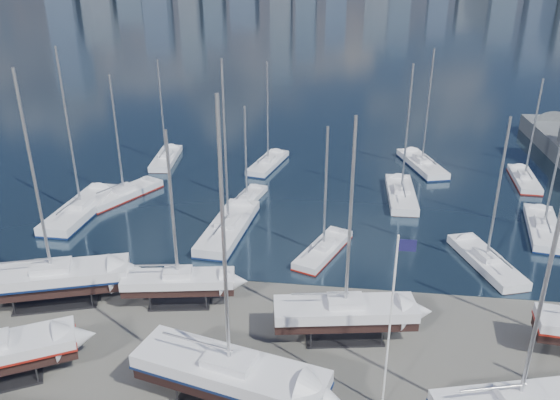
# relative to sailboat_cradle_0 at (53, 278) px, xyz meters

# --- Properties ---
(ground) EXTENTS (1400.00, 1400.00, 0.00)m
(ground) POSITION_rel_sailboat_cradle_0_xyz_m (19.86, -5.05, -2.18)
(ground) COLOR #605E59
(ground) RESTS_ON ground
(water) EXTENTS (1400.00, 600.00, 0.40)m
(water) POSITION_rel_sailboat_cradle_0_xyz_m (19.86, 304.95, -2.33)
(water) COLOR #1A2E3D
(water) RESTS_ON ground
(sailboat_cradle_0) EXTENTS (11.78, 6.57, 18.17)m
(sailboat_cradle_0) POSITION_rel_sailboat_cradle_0_xyz_m (0.00, 0.00, 0.00)
(sailboat_cradle_0) COLOR #2D2D33
(sailboat_cradle_0) RESTS_ON ground
(sailboat_cradle_2) EXTENTS (8.77, 3.75, 14.03)m
(sailboat_cradle_2) POSITION_rel_sailboat_cradle_0_xyz_m (9.58, 1.07, -0.21)
(sailboat_cradle_2) COLOR #2D2D33
(sailboat_cradle_2) RESTS_ON ground
(sailboat_cradle_3) EXTENTS (12.24, 6.14, 18.82)m
(sailboat_cradle_3) POSITION_rel_sailboat_cradle_0_xyz_m (15.73, -8.85, 0.03)
(sailboat_cradle_3) COLOR #2D2D33
(sailboat_cradle_3) RESTS_ON ground
(sailboat_cradle_4) EXTENTS (10.19, 4.38, 16.10)m
(sailboat_cradle_4) POSITION_rel_sailboat_cradle_0_xyz_m (22.34, -1.54, -0.10)
(sailboat_cradle_4) COLOR #2D2D33
(sailboat_cradle_4) RESTS_ON ground
(sailboat_moored_0) EXTENTS (3.74, 12.24, 18.16)m
(sailboat_moored_0) POSITION_rel_sailboat_cradle_0_xyz_m (-5.68, 15.92, -1.87)
(sailboat_moored_0) COLOR black
(sailboat_moored_0) RESTS_ON water
(sailboat_moored_1) EXTENTS (6.83, 9.91, 14.54)m
(sailboat_moored_1) POSITION_rel_sailboat_cradle_0_xyz_m (-2.88, 20.70, -1.88)
(sailboat_moored_1) COLOR black
(sailboat_moored_1) RESTS_ON water
(sailboat_moored_2) EXTENTS (3.58, 9.58, 14.13)m
(sailboat_moored_2) POSITION_rel_sailboat_cradle_0_xyz_m (-2.06, 33.26, -1.86)
(sailboat_moored_2) COLOR black
(sailboat_moored_2) RESTS_ON water
(sailboat_moored_3) EXTENTS (4.36, 12.08, 17.69)m
(sailboat_moored_3) POSITION_rel_sailboat_cradle_0_xyz_m (10.75, 13.55, -1.87)
(sailboat_moored_3) COLOR black
(sailboat_moored_3) RESTS_ON water
(sailboat_moored_4) EXTENTS (3.61, 7.83, 11.41)m
(sailboat_moored_4) POSITION_rel_sailboat_cradle_0_xyz_m (11.20, 21.13, -1.85)
(sailboat_moored_4) COLOR black
(sailboat_moored_4) RESTS_ON water
(sailboat_moored_5) EXTENTS (4.59, 9.81, 14.15)m
(sailboat_moored_5) POSITION_rel_sailboat_cradle_0_xyz_m (11.80, 33.08, -1.88)
(sailboat_moored_5) COLOR black
(sailboat_moored_5) RESTS_ON water
(sailboat_moored_6) EXTENTS (5.29, 8.67, 12.56)m
(sailboat_moored_6) POSITION_rel_sailboat_cradle_0_xyz_m (20.25, 10.48, -1.87)
(sailboat_moored_6) COLOR black
(sailboat_moored_6) RESTS_ON water
(sailboat_moored_7) EXTENTS (3.03, 10.44, 15.72)m
(sailboat_moored_7) POSITION_rel_sailboat_cradle_0_xyz_m (28.27, 24.47, -1.86)
(sailboat_moored_7) COLOR black
(sailboat_moored_7) RESTS_ON water
(sailboat_moored_8) EXTENTS (5.90, 11.02, 15.86)m
(sailboat_moored_8) POSITION_rel_sailboat_cradle_0_xyz_m (31.73, 35.17, -1.88)
(sailboat_moored_8) COLOR black
(sailboat_moored_8) RESTS_ON water
(sailboat_moored_9) EXTENTS (5.49, 9.64, 14.04)m
(sailboat_moored_9) POSITION_rel_sailboat_cradle_0_xyz_m (34.51, 10.08, -1.86)
(sailboat_moored_9) COLOR black
(sailboat_moored_9) RESTS_ON water
(sailboat_moored_10) EXTENTS (4.55, 10.39, 15.03)m
(sailboat_moored_10) POSITION_rel_sailboat_cradle_0_xyz_m (41.50, 17.50, -1.88)
(sailboat_moored_10) COLOR black
(sailboat_moored_10) RESTS_ON water
(sailboat_moored_11) EXTENTS (3.05, 8.95, 13.16)m
(sailboat_moored_11) POSITION_rel_sailboat_cradle_0_xyz_m (43.47, 31.33, -1.88)
(sailboat_moored_11) COLOR black
(sailboat_moored_11) RESTS_ON water
(flagpole) EXTENTS (1.02, 0.12, 11.51)m
(flagpole) POSITION_rel_sailboat_cradle_0_xyz_m (24.84, -7.91, 4.42)
(flagpole) COLOR white
(flagpole) RESTS_ON ground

